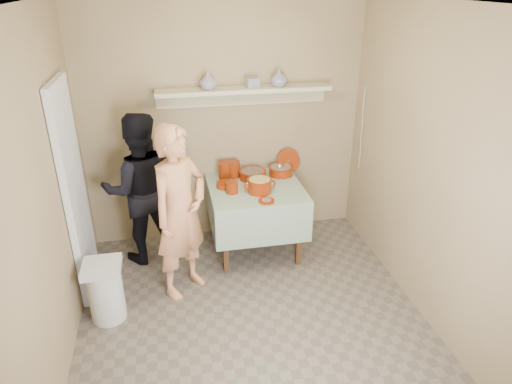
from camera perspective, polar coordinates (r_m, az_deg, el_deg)
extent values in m
plane|color=#645A4E|center=(4.09, 0.01, -16.86)|extent=(3.50, 3.50, 0.00)
cube|color=silver|center=(4.38, -21.69, -0.09)|extent=(0.06, 0.70, 2.00)
cylinder|color=#6B1800|center=(4.94, -3.92, 2.73)|extent=(0.14, 0.14, 0.18)
cylinder|color=#6B1800|center=(4.97, -2.84, 2.87)|extent=(0.15, 0.15, 0.18)
cylinder|color=#6B1800|center=(4.60, -3.03, 0.60)|extent=(0.12, 0.12, 0.12)
cylinder|color=#6B1800|center=(4.75, -3.88, 0.93)|extent=(0.18, 0.18, 0.05)
cylinder|color=#6B1800|center=(5.11, 4.10, 3.86)|extent=(0.28, 0.14, 0.26)
imported|color=navy|center=(4.81, 2.87, 14.06)|extent=(0.18, 0.18, 0.17)
imported|color=navy|center=(4.68, -6.02, 13.65)|extent=(0.19, 0.19, 0.18)
cube|color=navy|center=(4.78, -0.46, 13.53)|extent=(0.15, 0.12, 0.09)
imported|color=tan|center=(4.16, -9.42, -2.59)|extent=(0.71, 0.69, 1.65)
imported|color=black|center=(4.77, -14.20, 0.34)|extent=(0.83, 0.68, 1.59)
cube|color=#97825C|center=(4.98, -4.02, 8.41)|extent=(3.00, 0.02, 2.60)
cube|color=#97825C|center=(1.98, 10.92, -22.35)|extent=(3.00, 0.02, 2.60)
cube|color=#97825C|center=(3.43, -25.60, -2.34)|extent=(0.02, 3.50, 2.60)
cube|color=#97825C|center=(3.92, 22.22, 1.69)|extent=(0.02, 3.50, 2.60)
cube|color=silver|center=(3.03, 0.01, 22.73)|extent=(3.00, 3.50, 0.02)
cube|color=#4C2D16|center=(4.57, -3.83, -6.25)|extent=(0.05, 0.05, 0.71)
cube|color=#4C2D16|center=(4.71, 5.39, -5.28)|extent=(0.05, 0.05, 0.71)
cube|color=#4C2D16|center=(5.23, -4.98, -1.95)|extent=(0.05, 0.05, 0.71)
cube|color=#4C2D16|center=(5.35, 3.12, -1.22)|extent=(0.05, 0.05, 0.71)
cube|color=#4C2D16|center=(4.78, -0.07, 0.39)|extent=(0.90, 0.90, 0.04)
cube|color=#1E5932|center=(4.77, -0.08, 0.67)|extent=(0.96, 0.96, 0.01)
cube|color=#1E5932|center=(4.45, 1.14, -4.39)|extent=(0.96, 0.01, 0.44)
cube|color=#1E5932|center=(5.29, -1.09, 0.69)|extent=(0.96, 0.01, 0.44)
cube|color=#1E5932|center=(4.80, -5.70, -2.14)|extent=(0.01, 0.96, 0.44)
cube|color=#1E5932|center=(4.97, 5.36, -1.13)|extent=(0.01, 0.96, 0.44)
cylinder|color=#6B1A08|center=(4.92, -0.41, 2.16)|extent=(0.28, 0.28, 0.09)
cylinder|color=#6B1800|center=(4.90, -0.41, 2.60)|extent=(0.30, 0.30, 0.01)
cylinder|color=brown|center=(4.91, -0.41, 2.43)|extent=(0.25, 0.25, 0.05)
cylinder|color=#6B1A08|center=(5.03, 3.13, 2.66)|extent=(0.26, 0.26, 0.09)
cylinder|color=#6B1800|center=(5.02, 3.14, 3.09)|extent=(0.28, 0.28, 0.01)
cylinder|color=#8C6B54|center=(5.02, 3.14, 2.93)|extent=(0.23, 0.23, 0.05)
cylinder|color=silver|center=(4.87, 3.79, 3.55)|extent=(0.01, 0.22, 0.16)
sphere|color=silver|center=(5.00, 2.97, 3.22)|extent=(0.07, 0.07, 0.07)
cylinder|color=#6B1A08|center=(4.61, 0.47, 0.78)|extent=(0.24, 0.24, 0.14)
cylinder|color=#6B1800|center=(4.58, 0.47, 1.51)|extent=(0.25, 0.25, 0.01)
cylinder|color=tan|center=(4.59, 0.47, 1.34)|extent=(0.21, 0.21, 0.05)
torus|color=#6B1800|center=(4.58, -1.00, 0.74)|extent=(0.09, 0.02, 0.09)
torus|color=#6B1800|center=(4.63, 1.92, 0.98)|extent=(0.09, 0.02, 0.09)
cylinder|color=#6B1800|center=(4.44, 1.32, -1.12)|extent=(0.16, 0.16, 0.02)
cylinder|color=#8C6B54|center=(4.43, 1.33, -0.99)|extent=(0.09, 0.09, 0.01)
cube|color=#C2B890|center=(4.77, -1.50, 12.68)|extent=(1.80, 0.25, 0.04)
cube|color=#C2B890|center=(4.91, -1.74, 11.84)|extent=(1.80, 0.02, 0.18)
cylinder|color=silver|center=(4.26, -18.22, -12.02)|extent=(0.30, 0.30, 0.50)
cube|color=silver|center=(4.11, -18.75, -8.89)|extent=(0.32, 0.32, 0.06)
cylinder|color=silver|center=(5.07, 13.33, 11.03)|extent=(0.01, 0.01, 0.30)
cylinder|color=silver|center=(5.13, 13.08, 7.73)|extent=(0.01, 0.01, 0.30)
cylinder|color=silver|center=(5.21, 12.85, 4.52)|extent=(0.01, 0.01, 0.30)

